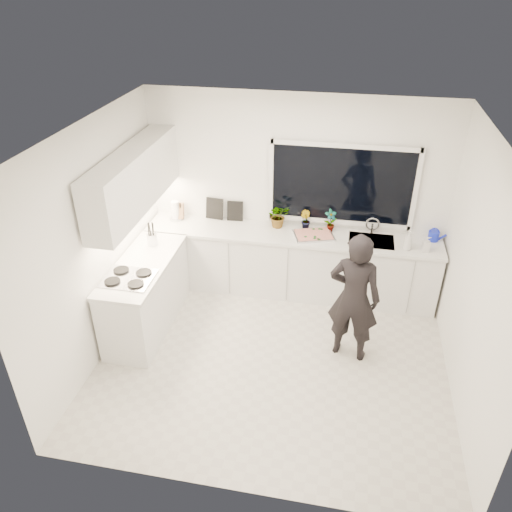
# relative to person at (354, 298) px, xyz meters

# --- Properties ---
(floor) EXTENTS (4.00, 3.50, 0.02)m
(floor) POSITION_rel_person_xyz_m (-0.86, -0.27, -0.82)
(floor) COLOR beige
(floor) RESTS_ON ground
(wall_back) EXTENTS (4.00, 0.02, 2.70)m
(wall_back) POSITION_rel_person_xyz_m (-0.86, 1.49, 0.54)
(wall_back) COLOR white
(wall_back) RESTS_ON ground
(wall_left) EXTENTS (0.02, 3.50, 2.70)m
(wall_left) POSITION_rel_person_xyz_m (-2.87, -0.27, 0.54)
(wall_left) COLOR white
(wall_left) RESTS_ON ground
(wall_right) EXTENTS (0.02, 3.50, 2.70)m
(wall_right) POSITION_rel_person_xyz_m (1.15, -0.27, 0.54)
(wall_right) COLOR white
(wall_right) RESTS_ON ground
(ceiling) EXTENTS (4.00, 3.50, 0.02)m
(ceiling) POSITION_rel_person_xyz_m (-0.86, -0.27, 1.90)
(ceiling) COLOR white
(ceiling) RESTS_ON wall_back
(window) EXTENTS (1.80, 0.02, 1.00)m
(window) POSITION_rel_person_xyz_m (-0.26, 1.45, 0.74)
(window) COLOR black
(window) RESTS_ON wall_back
(base_cabinets_back) EXTENTS (3.92, 0.58, 0.88)m
(base_cabinets_back) POSITION_rel_person_xyz_m (-0.86, 1.18, -0.37)
(base_cabinets_back) COLOR white
(base_cabinets_back) RESTS_ON floor
(base_cabinets_left) EXTENTS (0.58, 1.60, 0.88)m
(base_cabinets_left) POSITION_rel_person_xyz_m (-2.53, 0.08, -0.37)
(base_cabinets_left) COLOR white
(base_cabinets_left) RESTS_ON floor
(countertop_back) EXTENTS (3.94, 0.62, 0.04)m
(countertop_back) POSITION_rel_person_xyz_m (-0.86, 1.17, 0.09)
(countertop_back) COLOR silver
(countertop_back) RESTS_ON base_cabinets_back
(countertop_left) EXTENTS (0.62, 1.60, 0.04)m
(countertop_left) POSITION_rel_person_xyz_m (-2.53, 0.08, 0.09)
(countertop_left) COLOR silver
(countertop_left) RESTS_ON base_cabinets_left
(upper_cabinets) EXTENTS (0.34, 2.10, 0.70)m
(upper_cabinets) POSITION_rel_person_xyz_m (-2.65, 0.43, 1.04)
(upper_cabinets) COLOR white
(upper_cabinets) RESTS_ON wall_left
(sink) EXTENTS (0.58, 0.42, 0.14)m
(sink) POSITION_rel_person_xyz_m (0.19, 1.18, 0.06)
(sink) COLOR silver
(sink) RESTS_ON countertop_back
(faucet) EXTENTS (0.03, 0.03, 0.22)m
(faucet) POSITION_rel_person_xyz_m (0.19, 1.38, 0.22)
(faucet) COLOR silver
(faucet) RESTS_ON countertop_back
(stovetop) EXTENTS (0.56, 0.48, 0.03)m
(stovetop) POSITION_rel_person_xyz_m (-2.55, -0.27, 0.13)
(stovetop) COLOR black
(stovetop) RESTS_ON countertop_left
(person) EXTENTS (0.65, 0.49, 1.61)m
(person) POSITION_rel_person_xyz_m (0.00, 0.00, 0.00)
(person) COLOR black
(person) RESTS_ON floor
(pizza_tray) EXTENTS (0.59, 0.51, 0.03)m
(pizza_tray) POSITION_rel_person_xyz_m (-0.57, 1.15, 0.13)
(pizza_tray) COLOR silver
(pizza_tray) RESTS_ON countertop_back
(pizza) EXTENTS (0.54, 0.45, 0.01)m
(pizza) POSITION_rel_person_xyz_m (-0.57, 1.15, 0.15)
(pizza) COLOR red
(pizza) RESTS_ON pizza_tray
(watering_can) EXTENTS (0.17, 0.17, 0.13)m
(watering_can) POSITION_rel_person_xyz_m (0.97, 1.34, 0.18)
(watering_can) COLOR #1625CE
(watering_can) RESTS_ON countertop_back
(paper_towel_roll) EXTENTS (0.14, 0.14, 0.26)m
(paper_towel_roll) POSITION_rel_person_xyz_m (-2.51, 1.28, 0.24)
(paper_towel_roll) COLOR silver
(paper_towel_roll) RESTS_ON countertop_back
(knife_block) EXTENTS (0.14, 0.12, 0.22)m
(knife_block) POSITION_rel_person_xyz_m (-2.47, 1.32, 0.22)
(knife_block) COLOR #925F44
(knife_block) RESTS_ON countertop_back
(utensil_crock) EXTENTS (0.17, 0.17, 0.16)m
(utensil_crock) POSITION_rel_person_xyz_m (-2.57, 0.53, 0.19)
(utensil_crock) COLOR #AFAEB3
(utensil_crock) RESTS_ON countertop_left
(picture_frame_large) EXTENTS (0.22, 0.03, 0.28)m
(picture_frame_large) POSITION_rel_person_xyz_m (-1.69, 1.42, 0.25)
(picture_frame_large) COLOR black
(picture_frame_large) RESTS_ON countertop_back
(picture_frame_small) EXTENTS (0.25, 0.05, 0.30)m
(picture_frame_small) POSITION_rel_person_xyz_m (-1.98, 1.42, 0.26)
(picture_frame_small) COLOR black
(picture_frame_small) RESTS_ON countertop_back
(herb_plants) EXTENTS (0.99, 0.35, 0.33)m
(herb_plants) POSITION_rel_person_xyz_m (-0.90, 1.34, 0.27)
(herb_plants) COLOR #26662D
(herb_plants) RESTS_ON countertop_back
(soap_bottles) EXTENTS (0.34, 0.14, 0.27)m
(soap_bottles) POSITION_rel_person_xyz_m (0.70, 1.03, 0.24)
(soap_bottles) COLOR #D8BF66
(soap_bottles) RESTS_ON countertop_back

